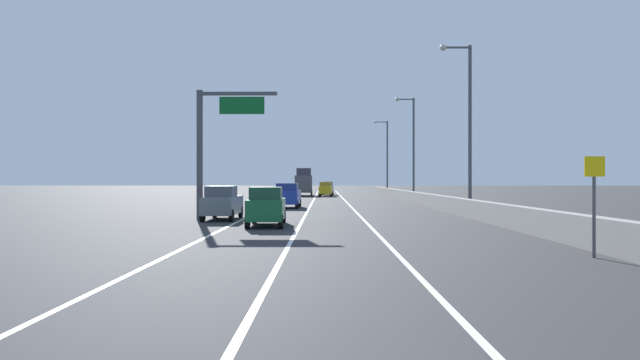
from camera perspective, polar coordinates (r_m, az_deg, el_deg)
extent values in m
plane|color=#2D2D30|center=(67.52, 1.09, -1.92)|extent=(320.00, 320.00, 0.00)
cube|color=silver|center=(58.72, -4.20, -2.21)|extent=(0.16, 130.00, 0.00)
cube|color=silver|center=(58.54, -0.78, -2.22)|extent=(0.16, 130.00, 0.00)
cube|color=silver|center=(58.57, 2.65, -2.22)|extent=(0.16, 130.00, 0.00)
cube|color=gray|center=(44.41, 11.98, -2.23)|extent=(0.60, 120.00, 1.10)
cylinder|color=#47474C|center=(34.76, -11.61, 2.41)|extent=(0.36, 0.36, 7.50)
cube|color=#47474C|center=(34.69, -7.93, 8.31)|extent=(4.50, 0.20, 0.20)
cube|color=#0C5923|center=(34.44, -7.59, 7.19)|extent=(2.60, 0.10, 1.00)
cylinder|color=#4C4C51|center=(19.17, 25.06, -3.29)|extent=(0.10, 0.10, 2.40)
cube|color=yellow|center=(19.10, 25.11, 1.20)|extent=(0.60, 0.04, 0.60)
cylinder|color=#4C4C51|center=(40.78, 14.36, 4.76)|extent=(0.24, 0.24, 11.34)
cube|color=#4C4C51|center=(41.39, 13.12, 12.42)|extent=(1.80, 0.12, 0.12)
sphere|color=beige|center=(41.21, 11.87, 12.48)|extent=(0.44, 0.44, 0.44)
cylinder|color=#4C4C51|center=(65.73, 9.08, 2.97)|extent=(0.24, 0.24, 11.34)
cube|color=#4C4C51|center=(66.11, 8.30, 7.76)|extent=(1.80, 0.12, 0.12)
sphere|color=beige|center=(65.99, 7.52, 7.77)|extent=(0.44, 0.44, 0.44)
cylinder|color=#4C4C51|center=(90.92, 6.55, 2.16)|extent=(0.24, 0.24, 11.34)
cube|color=#4C4C51|center=(91.20, 5.99, 5.63)|extent=(1.80, 0.12, 0.12)
sphere|color=beige|center=(91.12, 5.42, 5.63)|extent=(0.44, 0.44, 0.44)
cube|color=slate|center=(34.37, -9.44, -2.41)|extent=(1.76, 4.59, 1.01)
cube|color=#4D505A|center=(33.89, -9.57, -1.08)|extent=(1.54, 2.07, 0.60)
cylinder|color=black|center=(36.34, -10.18, -3.07)|extent=(0.22, 0.68, 0.68)
cylinder|color=black|center=(36.09, -7.71, -3.09)|extent=(0.22, 0.68, 0.68)
cylinder|color=black|center=(32.73, -11.34, -3.41)|extent=(0.22, 0.68, 0.68)
cylinder|color=black|center=(32.45, -8.60, -3.44)|extent=(0.22, 0.68, 0.68)
cube|color=#B7B7BC|center=(88.87, 0.74, -0.88)|extent=(1.82, 4.76, 1.08)
cube|color=gray|center=(88.38, 0.74, -0.34)|extent=(1.58, 2.15, 0.60)
cylinder|color=black|center=(90.80, 0.24, -1.20)|extent=(0.23, 0.68, 0.68)
cylinder|color=black|center=(90.79, 1.25, -1.20)|extent=(0.23, 0.68, 0.68)
cylinder|color=black|center=(86.97, 0.20, -1.26)|extent=(0.23, 0.68, 0.68)
cylinder|color=black|center=(86.96, 1.26, -1.26)|extent=(0.23, 0.68, 0.68)
cube|color=#196033|center=(29.49, -5.20, -2.82)|extent=(1.87, 4.63, 1.00)
cube|color=#1C4633|center=(29.00, -5.26, -1.28)|extent=(1.58, 2.11, 0.60)
cylinder|color=black|center=(31.41, -6.41, -3.56)|extent=(0.24, 0.69, 0.68)
cylinder|color=black|center=(31.31, -3.56, -3.57)|extent=(0.24, 0.69, 0.68)
cylinder|color=black|center=(27.75, -7.06, -4.03)|extent=(0.24, 0.69, 0.68)
cylinder|color=black|center=(27.65, -3.83, -4.05)|extent=(0.24, 0.69, 0.68)
cube|color=#1E389E|center=(48.13, -3.15, -1.66)|extent=(2.00, 4.35, 1.08)
cube|color=navy|center=(47.69, -3.20, -0.66)|extent=(1.71, 1.98, 0.60)
cylinder|color=black|center=(49.93, -3.96, -2.22)|extent=(0.24, 0.69, 0.68)
cylinder|color=black|center=(49.78, -1.98, -2.23)|extent=(0.24, 0.69, 0.68)
cylinder|color=black|center=(46.55, -4.40, -2.39)|extent=(0.24, 0.69, 0.68)
cylinder|color=black|center=(46.39, -2.28, -2.40)|extent=(0.24, 0.69, 0.68)
cube|color=gold|center=(80.77, 0.55, -0.99)|extent=(1.91, 4.34, 1.04)
cube|color=olive|center=(80.33, 0.54, -0.41)|extent=(1.60, 1.98, 0.60)
cylinder|color=black|center=(82.50, 0.04, -1.33)|extent=(0.25, 0.69, 0.68)
cylinder|color=black|center=(82.44, 1.14, -1.33)|extent=(0.25, 0.69, 0.68)
cylinder|color=black|center=(79.13, -0.07, -1.39)|extent=(0.25, 0.69, 0.68)
cylinder|color=black|center=(79.07, 1.07, -1.39)|extent=(0.25, 0.69, 0.68)
cube|color=#4C4C51|center=(84.24, -1.60, -0.38)|extent=(2.59, 7.79, 2.39)
cube|color=#3A3A45|center=(85.95, -1.59, 0.79)|extent=(2.15, 1.75, 1.10)
cylinder|color=black|center=(87.45, -2.31, -1.15)|extent=(0.25, 1.01, 1.00)
cylinder|color=black|center=(87.42, -0.84, -1.15)|extent=(0.25, 1.01, 1.00)
cylinder|color=black|center=(81.11, -2.41, -1.24)|extent=(0.25, 1.01, 1.00)
cylinder|color=black|center=(81.09, -0.83, -1.24)|extent=(0.25, 1.01, 1.00)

